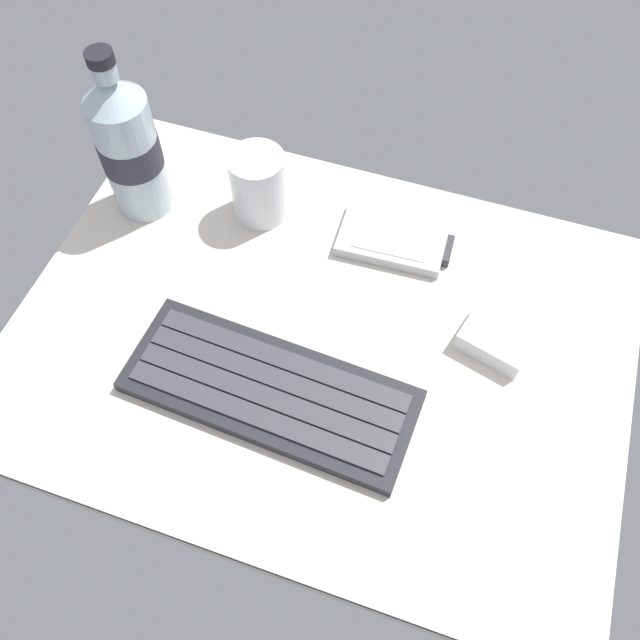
# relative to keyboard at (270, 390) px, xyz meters

# --- Properties ---
(ground_plane) EXTENTS (0.64, 0.48, 0.03)m
(ground_plane) POSITION_rel_keyboard_xyz_m (0.02, 0.08, -0.02)
(ground_plane) COLOR beige
(keyboard) EXTENTS (0.30, 0.13, 0.02)m
(keyboard) POSITION_rel_keyboard_xyz_m (0.00, 0.00, 0.00)
(keyboard) COLOR #232328
(keyboard) RESTS_ON ground_plane
(handheld_device) EXTENTS (0.13, 0.08, 0.02)m
(handheld_device) POSITION_rel_keyboard_xyz_m (0.06, 0.22, -0.00)
(handheld_device) COLOR #B7BABF
(handheld_device) RESTS_ON ground_plane
(juice_cup) EXTENTS (0.06, 0.06, 0.09)m
(juice_cup) POSITION_rel_keyboard_xyz_m (-0.10, 0.22, 0.03)
(juice_cup) COLOR silver
(juice_cup) RESTS_ON ground_plane
(water_bottle) EXTENTS (0.07, 0.07, 0.21)m
(water_bottle) POSITION_rel_keyboard_xyz_m (-0.23, 0.19, 0.08)
(water_bottle) COLOR silver
(water_bottle) RESTS_ON ground_plane
(charger_block) EXTENTS (0.08, 0.07, 0.02)m
(charger_block) POSITION_rel_keyboard_xyz_m (0.20, 0.13, 0.00)
(charger_block) COLOR white
(charger_block) RESTS_ON ground_plane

